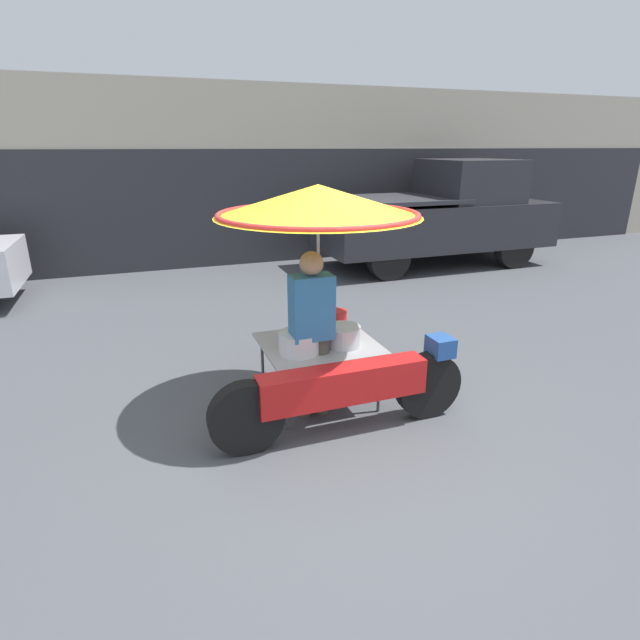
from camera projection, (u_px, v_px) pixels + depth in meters
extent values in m
plane|color=#4C4F54|center=(348.00, 448.00, 4.25)|extent=(36.00, 36.00, 0.00)
cube|color=#B2A893|center=(202.00, 175.00, 11.02)|extent=(28.00, 2.00, 3.66)
cube|color=#28282D|center=(211.00, 210.00, 10.31)|extent=(23.80, 0.06, 2.38)
cylinder|color=black|center=(428.00, 385.00, 4.67)|extent=(0.64, 0.14, 0.64)
cylinder|color=black|center=(246.00, 418.00, 4.11)|extent=(0.64, 0.14, 0.64)
cube|color=red|center=(343.00, 384.00, 4.34)|extent=(1.52, 0.24, 0.32)
cube|color=#234C93|center=(440.00, 346.00, 4.58)|extent=(0.20, 0.24, 0.18)
cylinder|color=black|center=(309.00, 363.00, 5.22)|extent=(0.57, 0.14, 0.57)
cylinder|color=#515156|center=(379.00, 383.00, 4.74)|extent=(0.03, 0.03, 0.61)
cylinder|color=#515156|center=(345.00, 351.00, 5.48)|extent=(0.03, 0.03, 0.61)
cylinder|color=#515156|center=(285.00, 399.00, 4.44)|extent=(0.03, 0.03, 0.61)
cylinder|color=#515156|center=(263.00, 363.00, 5.17)|extent=(0.03, 0.03, 0.61)
cube|color=#9E9EA3|center=(318.00, 344.00, 4.86)|extent=(1.10, 0.97, 0.02)
cylinder|color=#B2B2B7|center=(318.00, 282.00, 4.65)|extent=(0.03, 0.03, 1.21)
cone|color=yellow|center=(318.00, 201.00, 4.40)|extent=(1.86, 1.86, 0.28)
torus|color=red|center=(318.00, 214.00, 4.44)|extent=(1.82, 1.82, 0.05)
cylinder|color=silver|center=(299.00, 342.00, 4.59)|extent=(0.38, 0.38, 0.20)
cylinder|color=#B7B7BC|center=(342.00, 336.00, 4.75)|extent=(0.35, 0.35, 0.19)
cylinder|color=#B7B7BC|center=(306.00, 332.00, 4.99)|extent=(0.23, 0.23, 0.09)
cylinder|color=red|center=(337.00, 320.00, 5.15)|extent=(0.21, 0.21, 0.21)
cylinder|color=#4C473D|center=(303.00, 378.00, 4.64)|extent=(0.14, 0.14, 0.78)
cylinder|color=#4C473D|center=(321.00, 376.00, 4.70)|extent=(0.14, 0.14, 0.78)
cube|color=teal|center=(312.00, 307.00, 4.44)|extent=(0.38, 0.22, 0.59)
sphere|color=#A87A5B|center=(311.00, 263.00, 4.31)|extent=(0.21, 0.21, 0.21)
cylinder|color=black|center=(514.00, 248.00, 10.41)|extent=(0.84, 0.24, 0.84)
cylinder|color=black|center=(467.00, 235.00, 11.87)|extent=(0.84, 0.24, 0.84)
cylinder|color=black|center=(389.00, 258.00, 9.46)|extent=(0.84, 0.24, 0.84)
cylinder|color=black|center=(354.00, 243.00, 10.92)|extent=(0.84, 0.24, 0.84)
cube|color=#28282D|center=(434.00, 224.00, 10.52)|extent=(4.89, 1.93, 0.90)
cube|color=#28282D|center=(469.00, 181.00, 10.48)|extent=(1.66, 1.78, 0.86)
cube|color=#2D2D33|center=(394.00, 199.00, 10.02)|extent=(2.54, 1.86, 0.08)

